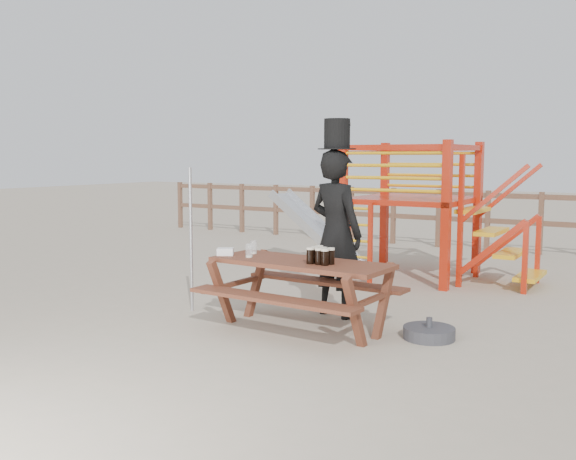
# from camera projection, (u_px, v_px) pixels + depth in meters

# --- Properties ---
(ground) EXTENTS (60.00, 60.00, 0.00)m
(ground) POSITION_uv_depth(u_px,v_px,m) (276.00, 325.00, 7.14)
(ground) COLOR tan
(ground) RESTS_ON ground
(back_fence) EXTENTS (15.09, 0.09, 1.20)m
(back_fence) POSITION_uv_depth(u_px,v_px,m) (463.00, 213.00, 12.98)
(back_fence) COLOR brown
(back_fence) RESTS_ON ground
(playground_fort) EXTENTS (4.71, 1.84, 2.10)m
(playground_fort) POSITION_uv_depth(u_px,v_px,m) (407.00, 208.00, 9.98)
(playground_fort) COLOR #B5210C
(playground_fort) RESTS_ON ground
(picnic_table) EXTENTS (2.02, 1.43, 0.76)m
(picnic_table) POSITION_uv_depth(u_px,v_px,m) (300.00, 286.00, 6.89)
(picnic_table) COLOR brown
(picnic_table) RESTS_ON ground
(man_with_hat) EXTENTS (0.80, 0.63, 2.30)m
(man_with_hat) POSITION_uv_depth(u_px,v_px,m) (336.00, 229.00, 7.46)
(man_with_hat) COLOR black
(man_with_hat) RESTS_ON ground
(metal_pole) EXTENTS (0.04, 0.04, 1.74)m
(metal_pole) POSITION_uv_depth(u_px,v_px,m) (191.00, 240.00, 7.70)
(metal_pole) COLOR #B2B2B7
(metal_pole) RESTS_ON ground
(parasol_base) EXTENTS (0.53, 0.53, 0.23)m
(parasol_base) POSITION_uv_depth(u_px,v_px,m) (429.00, 333.00, 6.60)
(parasol_base) COLOR #343439
(parasol_base) RESTS_ON ground
(paper_bag) EXTENTS (0.23, 0.21, 0.08)m
(paper_bag) POSITION_uv_depth(u_px,v_px,m) (225.00, 252.00, 7.24)
(paper_bag) COLOR white
(paper_bag) RESTS_ON picnic_table
(stout_pints) EXTENTS (0.28, 0.26, 0.17)m
(stout_pints) POSITION_uv_depth(u_px,v_px,m) (320.00, 255.00, 6.65)
(stout_pints) COLOR black
(stout_pints) RESTS_ON picnic_table
(empty_glasses) EXTENTS (0.19, 0.32, 0.15)m
(empty_glasses) POSITION_uv_depth(u_px,v_px,m) (251.00, 249.00, 7.21)
(empty_glasses) COLOR silver
(empty_glasses) RESTS_ON picnic_table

